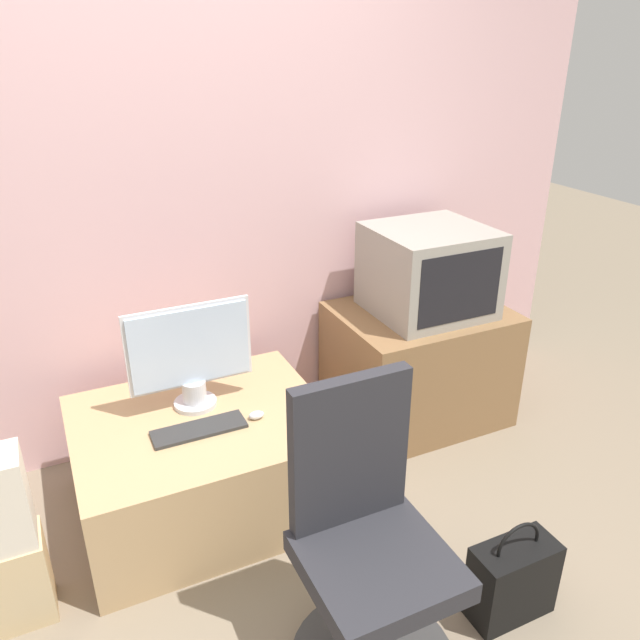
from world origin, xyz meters
TOP-DOWN VIEW (x-y plane):
  - ground_plane at (0.00, 0.00)m, footprint 12.00×12.00m
  - wall_back at (0.00, 1.32)m, footprint 4.40×0.05m
  - desk at (-0.06, 0.75)m, footprint 1.00×0.82m
  - side_stand at (1.13, 0.95)m, footprint 0.83×0.64m
  - main_monitor at (-0.05, 0.85)m, footprint 0.51×0.18m
  - keyboard at (-0.09, 0.66)m, footprint 0.36×0.12m
  - mouse at (0.14, 0.64)m, footprint 0.06×0.04m
  - crt_tv at (1.14, 0.95)m, footprint 0.53×0.51m
  - office_chair at (0.20, -0.16)m, footprint 0.53×0.53m
  - cardboard_box_lower at (-0.79, 0.47)m, footprint 0.21×0.18m
  - handbag at (0.73, -0.24)m, footprint 0.30×0.14m

SIDE VIEW (x-z plane):
  - ground_plane at x=0.00m, z-range 0.00..0.00m
  - handbag at x=0.73m, z-range -0.05..0.34m
  - cardboard_box_lower at x=-0.79m, z-range 0.00..0.32m
  - desk at x=-0.06m, z-range 0.00..0.43m
  - side_stand at x=1.13m, z-range 0.00..0.60m
  - office_chair at x=0.20m, z-range -0.08..0.87m
  - keyboard at x=-0.09m, z-range 0.43..0.45m
  - mouse at x=0.14m, z-range 0.43..0.46m
  - main_monitor at x=-0.05m, z-range 0.44..0.88m
  - crt_tv at x=1.14m, z-range 0.60..1.02m
  - wall_back at x=0.00m, z-range 0.00..2.60m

